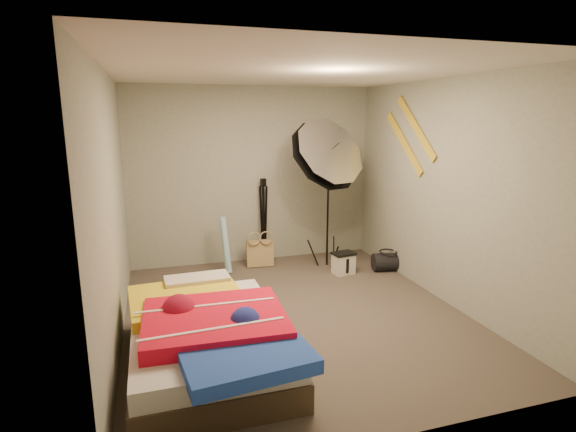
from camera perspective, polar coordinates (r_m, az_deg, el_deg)
name	(u,v)px	position (r m, az deg, el deg)	size (l,w,h in m)	color
floor	(295,314)	(4.94, 0.94, -12.36)	(4.00, 4.00, 0.00)	#4B433A
ceiling	(296,71)	(4.50, 1.06, 17.88)	(4.00, 4.00, 0.00)	silver
wall_back	(253,176)	(6.47, -4.49, 5.11)	(3.50, 3.50, 0.00)	#9B9F8E
wall_front	(399,258)	(2.78, 13.86, -5.19)	(3.50, 3.50, 0.00)	#9B9F8E
wall_left	(112,210)	(4.36, -21.45, 0.68)	(4.00, 4.00, 0.00)	#9B9F8E
wall_right	(443,192)	(5.36, 19.13, 2.92)	(4.00, 4.00, 0.00)	#9B9F8E
tote_bag	(260,253)	(6.39, -3.59, -4.72)	(0.38, 0.11, 0.38)	tan
wrapping_roll	(226,245)	(6.13, -7.93, -3.66)	(0.09, 0.09, 0.77)	#48A5C1
camera_case	(343,264)	(6.13, 7.05, -6.05)	(0.27, 0.19, 0.27)	silver
duffel_bag	(388,262)	(6.36, 12.54, -5.70)	(0.25, 0.25, 0.41)	black
wall_stripe_upper	(416,127)	(5.78, 15.94, 10.77)	(0.02, 1.10, 0.10)	gold
wall_stripe_lower	(404,143)	(6.00, 14.53, 8.98)	(0.02, 1.10, 0.10)	gold
bed	(209,336)	(3.98, -10.04, -14.80)	(1.33, 1.99, 0.53)	#443525
photo_umbrella	(324,157)	(5.97, 4.66, 7.54)	(1.17, 0.98, 2.18)	black
camera_tripod	(264,214)	(6.47, -3.12, 0.20)	(0.08, 0.08, 1.22)	black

